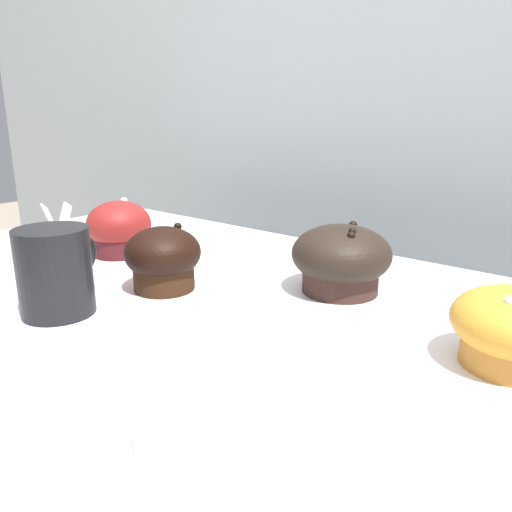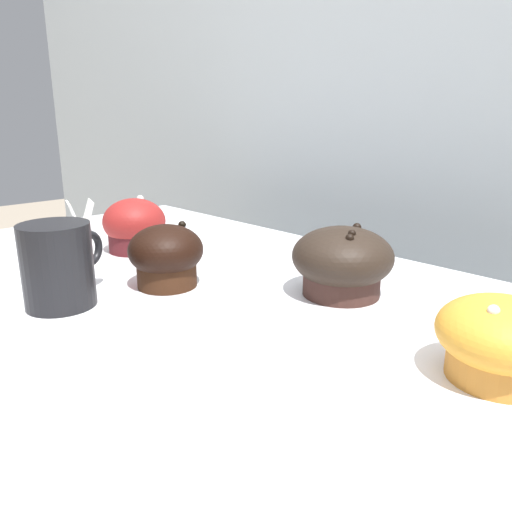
{
  "view_description": "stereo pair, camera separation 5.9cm",
  "coord_description": "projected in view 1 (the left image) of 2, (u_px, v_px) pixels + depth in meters",
  "views": [
    {
      "loc": [
        0.44,
        -0.37,
        1.1
      ],
      "look_at": [
        0.07,
        0.06,
        0.93
      ],
      "focal_mm": 35.0,
      "sensor_mm": 36.0,
      "label": 1
    },
    {
      "loc": [
        0.48,
        -0.33,
        1.1
      ],
      "look_at": [
        0.07,
        0.06,
        0.93
      ],
      "focal_mm": 35.0,
      "sensor_mm": 36.0,
      "label": 2
    }
  ],
  "objects": [
    {
      "name": "muffin_back_right",
      "position": [
        341.0,
        259.0,
        0.59
      ],
      "size": [
        0.12,
        0.12,
        0.08
      ],
      "color": "#3C241E",
      "rests_on": "display_counter"
    },
    {
      "name": "wall_back",
      "position": [
        394.0,
        211.0,
        1.04
      ],
      "size": [
        3.2,
        0.1,
        1.8
      ],
      "primitive_type": "cube",
      "color": "#A8B2B7",
      "rests_on": "ground"
    },
    {
      "name": "muffin_front_left",
      "position": [
        166.0,
        258.0,
        0.61
      ],
      "size": [
        0.09,
        0.09,
        0.08
      ],
      "color": "#351C0F",
      "rests_on": "display_counter"
    },
    {
      "name": "muffin_front_center",
      "position": [
        119.0,
        229.0,
        0.75
      ],
      "size": [
        0.1,
        0.1,
        0.08
      ],
      "color": "#4B171A",
      "rests_on": "display_counter"
    },
    {
      "name": "serving_plate",
      "position": [
        269.0,
        413.0,
        0.35
      ],
      "size": [
        0.19,
        0.19,
        0.01
      ],
      "color": "white",
      "rests_on": "display_counter"
    },
    {
      "name": "price_card",
      "position": [
        58.0,
        222.0,
        0.84
      ],
      "size": [
        0.06,
        0.05,
        0.06
      ],
      "color": "white",
      "rests_on": "display_counter"
    },
    {
      "name": "coffee_cup",
      "position": [
        56.0,
        269.0,
        0.53
      ],
      "size": [
        0.08,
        0.11,
        0.09
      ],
      "color": "black",
      "rests_on": "display_counter"
    }
  ]
}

